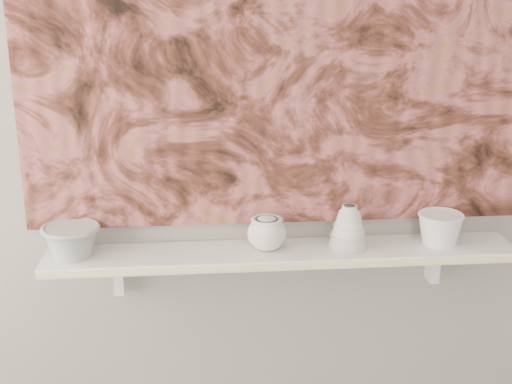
{
  "coord_description": "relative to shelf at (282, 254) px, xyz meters",
  "views": [
    {
      "loc": [
        -0.25,
        -0.45,
        1.74
      ],
      "look_at": [
        -0.08,
        1.49,
        1.12
      ],
      "focal_mm": 50.0,
      "sensor_mm": 36.0,
      "label": 1
    }
  ],
  "objects": [
    {
      "name": "wall_back",
      "position": [
        0.0,
        0.09,
        0.44
      ],
      "size": [
        3.6,
        0.0,
        3.6
      ],
      "primitive_type": "plane",
      "rotation": [
        1.57,
        0.0,
        0.0
      ],
      "color": "gray",
      "rests_on": "floor"
    },
    {
      "name": "shelf",
      "position": [
        0.0,
        0.0,
        0.0
      ],
      "size": [
        1.4,
        0.18,
        0.03
      ],
      "primitive_type": "cube",
      "color": "silver",
      "rests_on": "wall_back"
    },
    {
      "name": "shelf_stripe",
      "position": [
        0.0,
        -0.09,
        0.0
      ],
      "size": [
        1.4,
        0.01,
        0.02
      ],
      "primitive_type": "cube",
      "color": "#FAEBA7",
      "rests_on": "shelf"
    },
    {
      "name": "bracket_left",
      "position": [
        -0.49,
        0.06,
        -0.07
      ],
      "size": [
        0.03,
        0.06,
        0.12
      ],
      "primitive_type": "cube",
      "color": "silver",
      "rests_on": "wall_back"
    },
    {
      "name": "bracket_right",
      "position": [
        0.49,
        0.06,
        -0.07
      ],
      "size": [
        0.03,
        0.06,
        0.12
      ],
      "primitive_type": "cube",
      "color": "silver",
      "rests_on": "wall_back"
    },
    {
      "name": "painting",
      "position": [
        0.0,
        0.08,
        0.62
      ],
      "size": [
        1.5,
        0.02,
        1.1
      ],
      "primitive_type": "cube",
      "color": "#5C2C20",
      "rests_on": "wall_back"
    },
    {
      "name": "house_motif",
      "position": [
        0.45,
        0.07,
        0.32
      ],
      "size": [
        0.09,
        0.0,
        0.08
      ],
      "primitive_type": "cube",
      "color": "black",
      "rests_on": "painting"
    },
    {
      "name": "bowl_grey",
      "position": [
        -0.61,
        0.0,
        0.06
      ],
      "size": [
        0.17,
        0.17,
        0.1
      ],
      "primitive_type": null,
      "rotation": [
        0.0,
        0.0,
        -0.01
      ],
      "color": "#9F9F9C",
      "rests_on": "shelf"
    },
    {
      "name": "cup_cream",
      "position": [
        -0.04,
        0.0,
        0.07
      ],
      "size": [
        0.13,
        0.13,
        0.1
      ],
      "primitive_type": null,
      "rotation": [
        0.0,
        0.0,
        -0.17
      ],
      "color": "white",
      "rests_on": "shelf"
    },
    {
      "name": "bell_vessel",
      "position": [
        0.2,
        0.0,
        0.08
      ],
      "size": [
        0.13,
        0.13,
        0.13
      ],
      "primitive_type": null,
      "rotation": [
        0.0,
        0.0,
        0.13
      ],
      "color": "silver",
      "rests_on": "shelf"
    },
    {
      "name": "bowl_white",
      "position": [
        0.48,
        0.0,
        0.06
      ],
      "size": [
        0.14,
        0.14,
        0.1
      ],
      "primitive_type": null,
      "rotation": [
        0.0,
        0.0,
        0.05
      ],
      "color": "silver",
      "rests_on": "shelf"
    }
  ]
}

